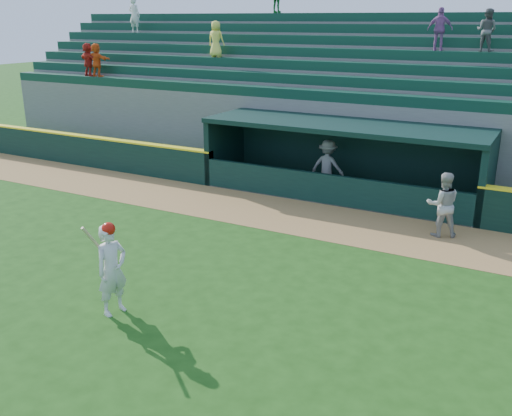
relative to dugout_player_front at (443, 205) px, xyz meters
The scene contains 9 objects.
ground 6.61m from the dugout_player_front, 125.35° to the right, with size 120.00×120.00×0.00m, color #1B4611.
warning_track 3.92m from the dugout_player_front, behind, with size 40.00×3.00×0.01m, color olive.
field_wall_left 16.09m from the dugout_player_front, behind, with size 15.50×0.30×1.20m, color black.
wall_stripe_left 16.09m from the dugout_player_front, behind, with size 15.50×0.32×0.06m, color yellow.
dugout_player_front is the anchor object (origin of this frame).
dugout_player_inside 5.05m from the dugout_player_front, 149.97° to the left, with size 1.17×0.67×1.81m, color #A0A09B.
dugout 4.65m from the dugout_player_front, 144.88° to the left, with size 9.40×2.80×2.46m.
stands 8.29m from the dugout_player_front, 117.62° to the left, with size 34.50×6.30×7.62m.
batter_at_plate 9.12m from the dugout_player_front, 122.98° to the right, with size 0.59×0.86×1.97m.
Camera 1 is at (6.35, -10.11, 5.74)m, focal length 40.00 mm.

